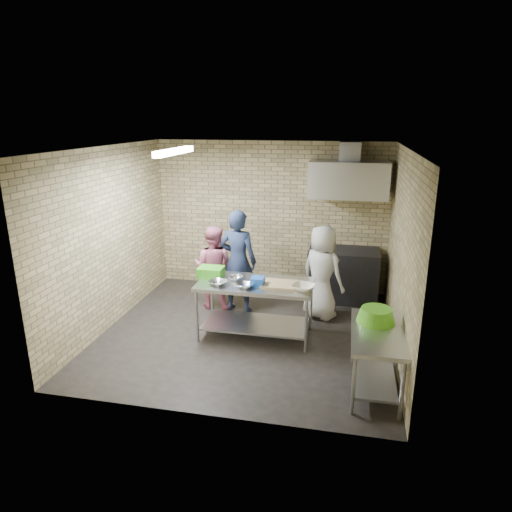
{
  "coord_description": "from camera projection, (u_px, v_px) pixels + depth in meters",
  "views": [
    {
      "loc": [
        1.39,
        -6.01,
        3.1
      ],
      "look_at": [
        0.1,
        0.2,
        1.15
      ],
      "focal_mm": 31.95,
      "sensor_mm": 36.0,
      "label": 1
    }
  ],
  "objects": [
    {
      "name": "left_wall",
      "position": [
        110.0,
        238.0,
        6.82
      ],
      "size": [
        0.06,
        4.0,
        2.7
      ],
      "primitive_type": "cube",
      "color": "tan",
      "rests_on": "ground"
    },
    {
      "name": "prep_table",
      "position": [
        256.0,
        309.0,
        6.62
      ],
      "size": [
        1.65,
        0.82,
        0.82
      ],
      "primitive_type": "cube",
      "color": "#B1B4B8",
      "rests_on": "floor"
    },
    {
      "name": "floor",
      "position": [
        247.0,
        333.0,
        6.81
      ],
      "size": [
        4.2,
        4.2,
        0.0
      ],
      "primitive_type": "plane",
      "color": "black",
      "rests_on": "ground"
    },
    {
      "name": "wall_shelf",
      "position": [
        366.0,
        189.0,
        7.69
      ],
      "size": [
        0.8,
        0.2,
        0.04
      ],
      "primitive_type": "cube",
      "color": "#3F2B19",
      "rests_on": "back_wall"
    },
    {
      "name": "mixing_bowl_c",
      "position": [
        245.0,
        286.0,
        6.31
      ],
      "size": [
        0.3,
        0.3,
        0.06
      ],
      "primitive_type": "imported",
      "rotation": [
        0.0,
        0.0,
        -0.33
      ],
      "color": "#B5B9BD",
      "rests_on": "prep_table"
    },
    {
      "name": "back_wall",
      "position": [
        271.0,
        217.0,
        8.28
      ],
      "size": [
        4.2,
        0.06,
        2.7
      ],
      "primitive_type": "cube",
      "color": "tan",
      "rests_on": "ground"
    },
    {
      "name": "ceiling",
      "position": [
        246.0,
        148.0,
        6.01
      ],
      "size": [
        4.2,
        4.2,
        0.0
      ],
      "primitive_type": "plane",
      "rotation": [
        3.14,
        0.0,
        0.0
      ],
      "color": "black",
      "rests_on": "ground"
    },
    {
      "name": "front_wall",
      "position": [
        201.0,
        300.0,
        4.54
      ],
      "size": [
        4.2,
        0.06,
        2.7
      ],
      "primitive_type": "cube",
      "color": "tan",
      "rests_on": "ground"
    },
    {
      "name": "side_counter",
      "position": [
        376.0,
        360.0,
        5.32
      ],
      "size": [
        0.6,
        1.2,
        0.75
      ],
      "primitive_type": "cube",
      "color": "silver",
      "rests_on": "floor"
    },
    {
      "name": "mixing_bowl_a",
      "position": [
        218.0,
        283.0,
        6.4
      ],
      "size": [
        0.33,
        0.33,
        0.06
      ],
      "primitive_type": "imported",
      "rotation": [
        0.0,
        0.0,
        -0.33
      ],
      "color": "#BABDC1",
      "rests_on": "prep_table"
    },
    {
      "name": "bottle_green",
      "position": [
        376.0,
        184.0,
        7.63
      ],
      "size": [
        0.06,
        0.06,
        0.15
      ],
      "primitive_type": "cylinder",
      "color": "green",
      "rests_on": "wall_shelf"
    },
    {
      "name": "hood_duct",
      "position": [
        350.0,
        151.0,
        7.53
      ],
      "size": [
        0.35,
        0.3,
        0.3
      ],
      "primitive_type": "cube",
      "color": "#A5A8AD",
      "rests_on": "back_wall"
    },
    {
      "name": "woman_pink",
      "position": [
        213.0,
        267.0,
        7.56
      ],
      "size": [
        0.72,
        0.59,
        1.41
      ],
      "primitive_type": "imported",
      "rotation": [
        0.0,
        0.0,
        3.06
      ],
      "color": "#D4708F",
      "rests_on": "floor"
    },
    {
      "name": "mixing_bowl_b",
      "position": [
        236.0,
        278.0,
        6.6
      ],
      "size": [
        0.25,
        0.25,
        0.06
      ],
      "primitive_type": "imported",
      "rotation": [
        0.0,
        0.0,
        -0.33
      ],
      "color": "silver",
      "rests_on": "prep_table"
    },
    {
      "name": "ceramic_bowl",
      "position": [
        303.0,
        287.0,
        6.21
      ],
      "size": [
        0.4,
        0.4,
        0.08
      ],
      "primitive_type": "imported",
      "rotation": [
        0.0,
        0.0,
        -0.33
      ],
      "color": "beige",
      "rests_on": "prep_table"
    },
    {
      "name": "right_wall",
      "position": [
        401.0,
        255.0,
        6.0
      ],
      "size": [
        0.06,
        4.0,
        2.7
      ],
      "primitive_type": "cube",
      "color": "tan",
      "rests_on": "ground"
    },
    {
      "name": "cutting_board",
      "position": [
        280.0,
        284.0,
        6.41
      ],
      "size": [
        0.5,
        0.38,
        0.03
      ],
      "primitive_type": "cube",
      "color": "tan",
      "rests_on": "prep_table"
    },
    {
      "name": "woman_white",
      "position": [
        322.0,
        272.0,
        7.15
      ],
      "size": [
        0.88,
        0.8,
        1.51
      ],
      "primitive_type": "imported",
      "rotation": [
        0.0,
        0.0,
        2.58
      ],
      "color": "silver",
      "rests_on": "floor"
    },
    {
      "name": "green_basin",
      "position": [
        376.0,
        315.0,
        5.42
      ],
      "size": [
        0.46,
        0.46,
        0.17
      ],
      "primitive_type": null,
      "color": "#59C626",
      "rests_on": "side_counter"
    },
    {
      "name": "bottle_red",
      "position": [
        351.0,
        182.0,
        7.71
      ],
      "size": [
        0.07,
        0.07,
        0.18
      ],
      "primitive_type": "cylinder",
      "color": "#B22619",
      "rests_on": "wall_shelf"
    },
    {
      "name": "green_crate",
      "position": [
        211.0,
        272.0,
        6.73
      ],
      "size": [
        0.37,
        0.27,
        0.15
      ],
      "primitive_type": "cube",
      "color": "green",
      "rests_on": "prep_table"
    },
    {
      "name": "blue_tub",
      "position": [
        258.0,
        281.0,
        6.38
      ],
      "size": [
        0.18,
        0.18,
        0.12
      ],
      "primitive_type": "cube",
      "color": "blue",
      "rests_on": "prep_table"
    },
    {
      "name": "fluorescent_fixture",
      "position": [
        174.0,
        151.0,
        6.22
      ],
      "size": [
        0.1,
        1.25,
        0.08
      ],
      "primitive_type": "cube",
      "color": "white",
      "rests_on": "ceiling"
    },
    {
      "name": "range_hood",
      "position": [
        348.0,
        180.0,
        7.52
      ],
      "size": [
        1.3,
        0.6,
        0.6
      ],
      "primitive_type": "cube",
      "color": "silver",
      "rests_on": "back_wall"
    },
    {
      "name": "man_navy",
      "position": [
        238.0,
        261.0,
        7.36
      ],
      "size": [
        0.67,
        0.49,
        1.71
      ],
      "primitive_type": "imported",
      "rotation": [
        0.0,
        0.0,
        3.0
      ],
      "color": "#161B37",
      "rests_on": "floor"
    },
    {
      "name": "stove",
      "position": [
        343.0,
        275.0,
        7.96
      ],
      "size": [
        1.2,
        0.7,
        0.9
      ],
      "primitive_type": "cube",
      "color": "black",
      "rests_on": "floor"
    }
  ]
}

